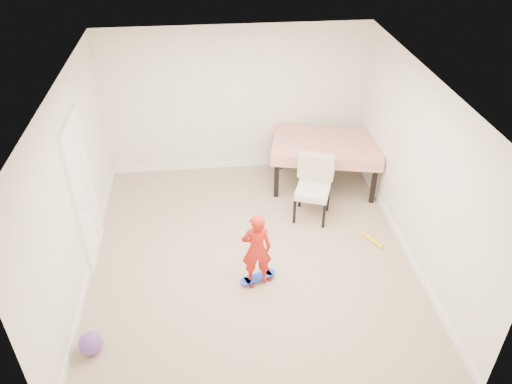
{
  "coord_description": "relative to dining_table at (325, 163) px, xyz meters",
  "views": [
    {
      "loc": [
        -0.51,
        -5.45,
        4.78
      ],
      "look_at": [
        0.1,
        0.2,
        0.95
      ],
      "focal_mm": 35.0,
      "sensor_mm": 36.0,
      "label": 1
    }
  ],
  "objects": [
    {
      "name": "foam_toy",
      "position": [
        0.38,
        -1.64,
        -0.39
      ],
      "size": [
        0.24,
        0.38,
        0.06
      ],
      "primitive_type": "cylinder",
      "rotation": [
        1.57,
        0.0,
        0.49
      ],
      "color": "yellow",
      "rests_on": "ground"
    },
    {
      "name": "dining_table",
      "position": [
        0.0,
        0.0,
        0.0
      ],
      "size": [
        1.98,
        1.48,
        0.84
      ],
      "primitive_type": null,
      "rotation": [
        0.0,
        0.0,
        -0.22
      ],
      "color": "#B71009",
      "rests_on": "ground"
    },
    {
      "name": "baseboard_back",
      "position": [
        -1.45,
        0.76,
        -0.36
      ],
      "size": [
        4.5,
        0.02,
        0.12
      ],
      "primitive_type": "cube",
      "color": "white",
      "rests_on": "ground"
    },
    {
      "name": "baseboard_left",
      "position": [
        -3.69,
        -1.73,
        -0.36
      ],
      "size": [
        0.02,
        5.0,
        0.12
      ],
      "primitive_type": "cube",
      "color": "white",
      "rests_on": "ground"
    },
    {
      "name": "ground",
      "position": [
        -1.45,
        -1.73,
        -0.42
      ],
      "size": [
        5.0,
        5.0,
        0.0
      ],
      "primitive_type": "plane",
      "color": "tan",
      "rests_on": "ground"
    },
    {
      "name": "ceiling",
      "position": [
        -1.45,
        -1.73,
        2.16
      ],
      "size": [
        4.5,
        5.0,
        0.04
      ],
      "primitive_type": "cube",
      "color": "white",
      "rests_on": "wall_back"
    },
    {
      "name": "wall_front",
      "position": [
        -1.45,
        -4.21,
        0.88
      ],
      "size": [
        4.5,
        0.04,
        2.6
      ],
      "primitive_type": "cube",
      "color": "silver",
      "rests_on": "ground"
    },
    {
      "name": "dining_chair",
      "position": [
        -0.4,
        -0.91,
        0.09
      ],
      "size": [
        0.75,
        0.79,
        1.02
      ],
      "primitive_type": null,
      "rotation": [
        0.0,
        0.0,
        -0.37
      ],
      "color": "white",
      "rests_on": "ground"
    },
    {
      "name": "skateboard",
      "position": [
        -1.4,
        -2.27,
        -0.38
      ],
      "size": [
        0.56,
        0.37,
        0.08
      ],
      "primitive_type": null,
      "rotation": [
        0.0,
        0.0,
        0.38
      ],
      "color": "blue",
      "rests_on": "ground"
    },
    {
      "name": "child",
      "position": [
        -1.43,
        -2.29,
        0.12
      ],
      "size": [
        0.4,
        0.26,
        1.08
      ],
      "primitive_type": "imported",
      "rotation": [
        0.0,
        0.0,
        3.13
      ],
      "color": "red",
      "rests_on": "ground"
    },
    {
      "name": "wall_back",
      "position": [
        -1.45,
        0.75,
        0.88
      ],
      "size": [
        4.5,
        0.04,
        2.6
      ],
      "primitive_type": "cube",
      "color": "silver",
      "rests_on": "ground"
    },
    {
      "name": "door",
      "position": [
        -3.67,
        -1.43,
        0.6
      ],
      "size": [
        0.11,
        0.94,
        2.11
      ],
      "primitive_type": "cube",
      "color": "white",
      "rests_on": "ground"
    },
    {
      "name": "baseboard_right",
      "position": [
        0.79,
        -1.73,
        -0.36
      ],
      "size": [
        0.02,
        5.0,
        0.12
      ],
      "primitive_type": "cube",
      "color": "white",
      "rests_on": "ground"
    },
    {
      "name": "wall_left",
      "position": [
        -3.68,
        -1.73,
        0.88
      ],
      "size": [
        0.04,
        5.0,
        2.6
      ],
      "primitive_type": "cube",
      "color": "silver",
      "rests_on": "ground"
    },
    {
      "name": "wall_right",
      "position": [
        0.78,
        -1.73,
        0.88
      ],
      "size": [
        0.04,
        5.0,
        2.6
      ],
      "primitive_type": "cube",
      "color": "silver",
      "rests_on": "ground"
    },
    {
      "name": "balloon",
      "position": [
        -3.45,
        -3.22,
        -0.28
      ],
      "size": [
        0.28,
        0.28,
        0.28
      ],
      "primitive_type": "sphere",
      "color": "#6944A4",
      "rests_on": "ground"
    }
  ]
}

